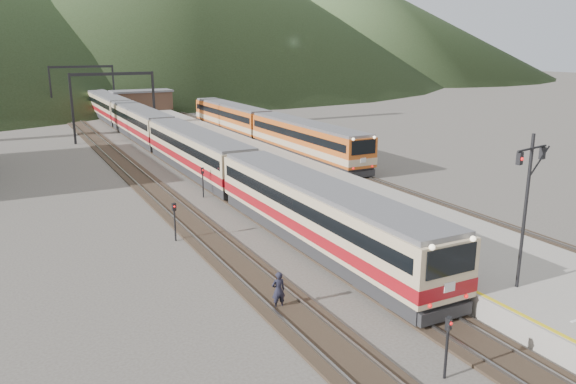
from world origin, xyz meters
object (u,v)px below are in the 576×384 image
second_train (264,127)px  worker (278,290)px  signal_mast (527,195)px  main_train (140,122)px

second_train → worker: size_ratio=23.26×
second_train → signal_mast: bearing=-100.4°
main_train → signal_mast: 52.67m
worker → main_train: bearing=-92.1°
main_train → worker: size_ratio=62.22×
main_train → worker: bearing=-96.3°
main_train → second_train: size_ratio=2.67×
main_train → worker: 48.10m
signal_mast → main_train: bearing=94.1°
worker → signal_mast: bearing=157.0°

